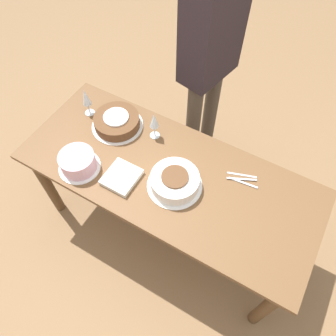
% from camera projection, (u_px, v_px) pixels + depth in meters
% --- Properties ---
extents(ground_plane, '(12.00, 12.00, 0.00)m').
position_uv_depth(ground_plane, '(168.00, 225.00, 2.50)').
color(ground_plane, '#8E6B47').
extents(dining_table, '(1.77, 0.73, 0.73)m').
position_uv_depth(dining_table, '(168.00, 183.00, 1.98)').
color(dining_table, brown).
rests_on(dining_table, ground_plane).
extents(cake_center_white, '(0.31, 0.31, 0.10)m').
position_uv_depth(cake_center_white, '(175.00, 181.00, 1.80)').
color(cake_center_white, white).
rests_on(cake_center_white, dining_table).
extents(cake_front_chocolate, '(0.33, 0.33, 0.09)m').
position_uv_depth(cake_front_chocolate, '(117.00, 122.00, 2.06)').
color(cake_front_chocolate, white).
rests_on(cake_front_chocolate, dining_table).
extents(cake_back_decorated, '(0.24, 0.24, 0.11)m').
position_uv_depth(cake_back_decorated, '(78.00, 162.00, 1.87)').
color(cake_back_decorated, white).
rests_on(cake_back_decorated, dining_table).
extents(wine_glass_near, '(0.06, 0.06, 0.20)m').
position_uv_depth(wine_glass_near, '(86.00, 98.00, 2.04)').
color(wine_glass_near, silver).
rests_on(wine_glass_near, dining_table).
extents(wine_glass_far, '(0.06, 0.06, 0.19)m').
position_uv_depth(wine_glass_far, '(154.00, 121.00, 1.93)').
color(wine_glass_far, silver).
rests_on(wine_glass_far, dining_table).
extents(fork_pile, '(0.19, 0.10, 0.01)m').
position_uv_depth(fork_pile, '(242.00, 179.00, 1.86)').
color(fork_pile, silver).
rests_on(fork_pile, dining_table).
extents(napkin_stack, '(0.18, 0.20, 0.03)m').
position_uv_depth(napkin_stack, '(122.00, 177.00, 1.85)').
color(napkin_stack, silver).
rests_on(napkin_stack, dining_table).
extents(person_cutting, '(0.30, 0.44, 1.73)m').
position_uv_depth(person_cutting, '(211.00, 47.00, 2.03)').
color(person_cutting, '#4C4238').
rests_on(person_cutting, ground_plane).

